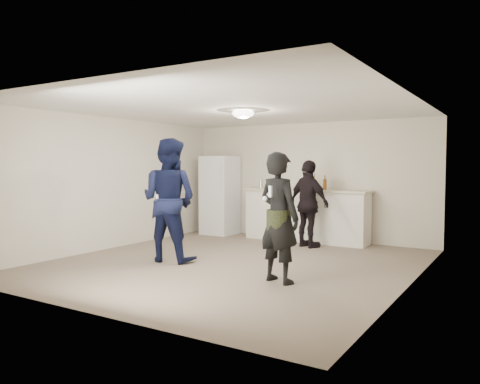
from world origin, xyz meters
The scene contains 21 objects.
floor centered at (0.00, 0.00, 0.00)m, with size 6.00×6.00×0.00m, color #6B5B4C.
ceiling centered at (0.00, 0.00, 2.50)m, with size 6.00×6.00×0.00m, color silver.
wall_back centered at (0.00, 3.00, 1.25)m, with size 6.00×6.00×0.00m, color beige.
wall_front centered at (0.00, -3.00, 1.25)m, with size 6.00×6.00×0.00m, color beige.
wall_left centered at (-2.75, 0.00, 1.25)m, with size 6.00×6.00×0.00m, color beige.
wall_right centered at (2.75, 0.00, 1.25)m, with size 6.00×6.00×0.00m, color beige.
counter centered at (0.11, 2.67, 0.53)m, with size 2.60×0.56×1.05m, color silver.
counter_top centered at (0.11, 2.67, 1.07)m, with size 2.68×0.64×0.04m, color beige.
fridge centered at (-2.02, 2.60, 0.90)m, with size 0.70×0.70×1.80m, color white.
fridge_handle centered at (-1.74, 2.23, 1.30)m, with size 0.02×0.02×0.60m, color white.
ceiling_dome centered at (0.00, 0.30, 2.45)m, with size 0.36×0.36×0.16m, color white.
shaker centered at (-0.94, 2.62, 1.18)m, with size 0.08×0.08×0.17m, color #B8B8BD.
man centered at (-1.02, -0.39, 1.02)m, with size 0.99×0.77×2.03m, color #0F1842.
woman centered at (1.19, -0.73, 0.89)m, with size 0.65×0.42×1.77m, color black.
camo_shorts centered at (1.19, -0.73, 0.85)m, with size 0.34×0.34×0.28m, color #2C3719.
spectator centered at (0.45, 2.01, 0.85)m, with size 0.99×0.41×1.69m, color black.
remote_man centered at (-1.02, -0.67, 1.05)m, with size 0.04×0.04×0.15m, color white.
nunchuk_man centered at (-0.90, -0.64, 0.98)m, with size 0.07×0.07×0.07m, color silver.
remote_woman centered at (1.19, -0.98, 1.25)m, with size 0.04×0.04×0.15m, color white.
nunchuk_woman centered at (1.09, -0.95, 1.15)m, with size 0.07×0.07×0.07m, color white.
bottle_cluster centered at (0.31, 2.72, 1.19)m, with size 0.41×0.21×0.22m.
Camera 1 is at (4.02, -6.37, 1.59)m, focal length 35.00 mm.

